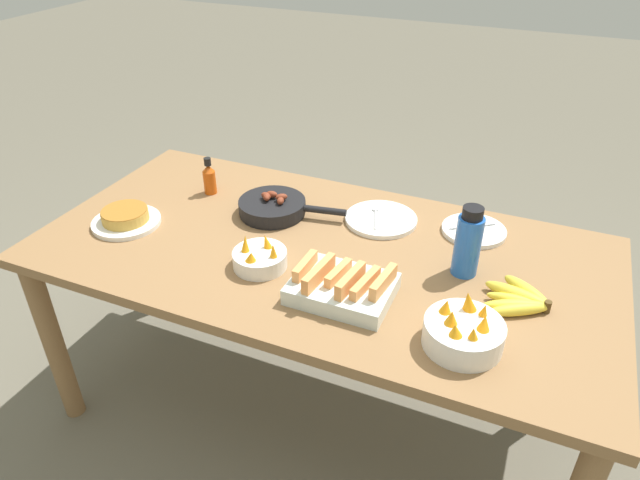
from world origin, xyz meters
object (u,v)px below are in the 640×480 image
Objects in this scene: skillet at (274,207)px; hot_sauce_bottle at (209,178)px; fruit_bowl_mango at (463,332)px; empty_plate_near_front at (381,219)px; empty_plate_far_left at (474,230)px; water_bottle at (468,243)px; frittata_plate_center at (126,218)px; fruit_bowl_citrus at (260,258)px; melon_tray at (342,286)px; banana_bunch at (520,300)px.

skillet is 2.69× the size of hot_sauce_bottle.
empty_plate_near_front is at bearing 127.02° from fruit_bowl_mango.
skillet reaches higher than empty_plate_far_left.
water_bottle is (0.32, -0.19, 0.10)m from empty_plate_near_front.
empty_plate_far_left is at bearing 20.71° from frittata_plate_center.
skillet is at bearing 31.47° from frittata_plate_center.
skillet is 0.30m from hot_sauce_bottle.
fruit_bowl_citrus is 1.17× the size of hot_sauce_bottle.
hot_sauce_bottle is (0.14, 0.31, 0.04)m from frittata_plate_center.
frittata_plate_center is at bearing 173.15° from fruit_bowl_mango.
hot_sauce_bottle is at bearing 160.82° from skillet.
frittata_plate_center is 0.54m from fruit_bowl_citrus.
melon_tray reaches higher than empty_plate_near_front.
fruit_bowl_citrus is (0.54, -0.04, 0.01)m from frittata_plate_center.
water_bottle reaches higher than melon_tray.
banana_bunch is at bearing -22.13° from skillet.
frittata_plate_center is at bearing -114.14° from hot_sauce_bottle.
banana_bunch is at bearing 62.50° from fruit_bowl_mango.
melon_tray is at bearing -7.54° from fruit_bowl_citrus.
melon_tray is at bearing 169.65° from fruit_bowl_mango.
water_bottle reaches higher than frittata_plate_center.
empty_plate_near_front is 0.63m from fruit_bowl_mango.
frittata_plate_center is at bearing -171.07° from water_bottle.
banana_bunch is 0.22m from water_bottle.
water_bottle reaches higher than fruit_bowl_mango.
water_bottle is (1.11, 0.18, 0.08)m from frittata_plate_center.
fruit_bowl_citrus is at bearing -171.06° from banana_bunch.
melon_tray is 1.14× the size of empty_plate_near_front.
frittata_plate_center is 1.13m from water_bottle.
water_bottle is at bearing -7.92° from hot_sauce_bottle.
frittata_plate_center is 0.34m from hot_sauce_bottle.
melon_tray is 0.29m from fruit_bowl_citrus.
water_bottle is (-0.17, 0.10, 0.09)m from banana_bunch.
fruit_bowl_citrus is at bearing -159.56° from water_bottle.
melon_tray is at bearing -5.34° from frittata_plate_center.
frittata_plate_center is 0.93× the size of empty_plate_near_front.
empty_plate_far_left is at bearing 2.88° from skillet.
fruit_bowl_citrus is at bearing 172.46° from melon_tray.
melon_tray is at bearing -139.19° from water_bottle.
hot_sauce_bottle reaches higher than empty_plate_near_front.
water_bottle reaches higher than banana_bunch.
melon_tray is 0.83m from frittata_plate_center.
banana_bunch is at bearing -61.03° from empty_plate_far_left.
skillet is 1.87× the size of fruit_bowl_mango.
empty_plate_near_front is 1.17× the size of empty_plate_far_left.
hot_sauce_bottle is at bearing 172.08° from water_bottle.
skillet reaches higher than banana_bunch.
frittata_plate_center is 1.18m from empty_plate_far_left.
fruit_bowl_mango is at bearing -117.50° from banana_bunch.
frittata_plate_center reaches higher than empty_plate_near_front.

